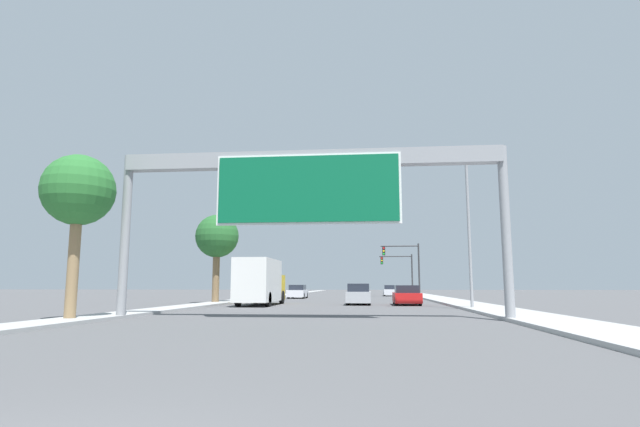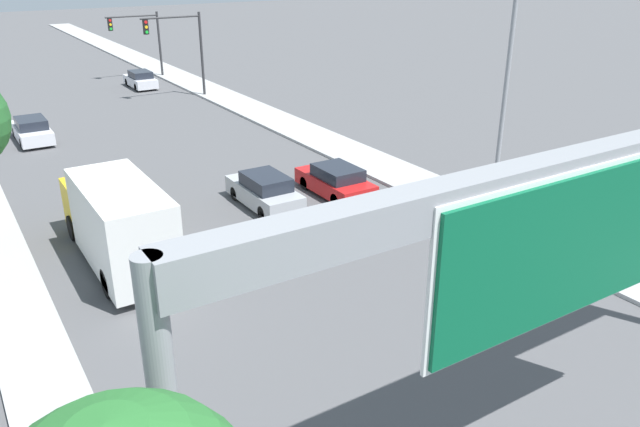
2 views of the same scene
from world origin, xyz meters
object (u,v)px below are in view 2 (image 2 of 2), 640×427
at_px(car_mid_right, 265,191).
at_px(street_lamp_right, 499,92).
at_px(traffic_light_near_intersection, 183,41).
at_px(traffic_light_mid_block, 142,34).
at_px(car_mid_center, 336,181).
at_px(truck_box_primary, 117,222).
at_px(sign_gantry, 582,220).
at_px(car_far_center, 32,130).
at_px(car_far_left, 141,80).

distance_m(car_mid_right, street_lamp_right, 10.78).
relative_size(traffic_light_near_intersection, traffic_light_mid_block, 1.12).
xyz_separation_m(car_mid_center, truck_box_primary, (-10.50, -1.69, 0.98)).
bearing_deg(traffic_light_near_intersection, street_lamp_right, -87.70).
bearing_deg(street_lamp_right, traffic_light_mid_block, 91.86).
distance_m(sign_gantry, street_lamp_right, 12.79).
bearing_deg(traffic_light_mid_block, traffic_light_near_intersection, -89.45).
relative_size(car_far_center, car_mid_center, 1.05).
bearing_deg(car_mid_center, sign_gantry, -107.84).
xyz_separation_m(traffic_light_near_intersection, traffic_light_mid_block, (-0.10, 10.00, -0.43)).
distance_m(car_far_left, traffic_light_near_intersection, 7.24).
bearing_deg(car_mid_right, sign_gantry, -95.96).
bearing_deg(car_mid_right, car_far_center, 112.65).
bearing_deg(sign_gantry, car_mid_center, 72.16).
distance_m(car_mid_right, traffic_light_mid_block, 33.91).
distance_m(car_mid_right, car_far_center, 18.18).
bearing_deg(street_lamp_right, car_far_left, 94.76).
relative_size(sign_gantry, traffic_light_near_intersection, 2.62).
xyz_separation_m(sign_gantry, traffic_light_mid_block, (6.96, 50.12, -1.96)).
xyz_separation_m(car_far_left, truck_box_primary, (-10.50, -31.48, 0.98)).
distance_m(car_mid_right, car_mid_center, 3.53).
bearing_deg(street_lamp_right, car_mid_center, 114.73).
relative_size(car_far_center, traffic_light_mid_block, 0.80).
bearing_deg(sign_gantry, car_mid_right, 84.04).
xyz_separation_m(truck_box_primary, traffic_light_near_intersection, (12.31, 25.50, 2.68)).
distance_m(car_far_left, traffic_light_mid_block, 5.43).
relative_size(car_mid_center, traffic_light_mid_block, 0.76).
relative_size(car_mid_right, car_far_left, 1.06).
height_order(car_mid_right, traffic_light_near_intersection, traffic_light_near_intersection).
height_order(car_mid_center, traffic_light_mid_block, traffic_light_mid_block).
xyz_separation_m(car_far_left, street_lamp_right, (3.02, -36.36, 4.99)).
relative_size(car_mid_center, truck_box_primary, 0.55).
bearing_deg(car_mid_center, car_far_center, 121.37).
distance_m(truck_box_primary, traffic_light_near_intersection, 28.44).
xyz_separation_m(sign_gantry, car_mid_right, (1.75, 16.76, -5.14)).
bearing_deg(car_mid_right, traffic_light_mid_block, 81.12).
distance_m(truck_box_primary, traffic_light_mid_block, 37.60).
xyz_separation_m(car_mid_center, traffic_light_near_intersection, (1.81, 23.81, 3.66)).
relative_size(car_far_left, traffic_light_near_intersection, 0.66).
bearing_deg(street_lamp_right, car_far_center, 119.62).
relative_size(car_mid_right, car_mid_center, 1.03).
height_order(sign_gantry, street_lamp_right, street_lamp_right).
bearing_deg(car_mid_right, street_lamp_right, -47.07).
height_order(sign_gantry, truck_box_primary, sign_gantry).
xyz_separation_m(sign_gantry, car_mid_center, (5.25, 16.32, -5.19)).
distance_m(car_mid_right, car_far_left, 29.55).
bearing_deg(car_mid_right, car_far_left, 83.20).
height_order(car_mid_right, truck_box_primary, truck_box_primary).
bearing_deg(traffic_light_mid_block, car_mid_right, -98.88).
height_order(traffic_light_near_intersection, traffic_light_mid_block, traffic_light_near_intersection).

